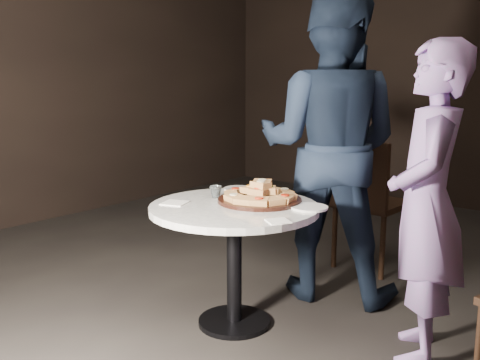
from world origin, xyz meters
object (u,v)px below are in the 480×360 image
(focaccia_pile, at_px, (260,193))
(diner_teal, at_px, (427,204))
(chair_far, at_px, (366,196))
(water_glass, at_px, (216,192))
(diner_navy, at_px, (329,147))
(table, at_px, (234,228))
(serving_board, at_px, (260,200))

(focaccia_pile, distance_m, diner_teal, 0.88)
(chair_far, height_order, diner_teal, diner_teal)
(water_glass, xyz_separation_m, diner_teal, (1.12, 0.26, 0.05))
(diner_navy, bearing_deg, diner_teal, 134.06)
(table, xyz_separation_m, chair_far, (0.15, 1.26, -0.02))
(diner_teal, bearing_deg, serving_board, -100.68)
(table, relative_size, chair_far, 1.25)
(table, relative_size, diner_navy, 0.63)
(serving_board, xyz_separation_m, diner_teal, (0.86, 0.19, 0.07))
(water_glass, xyz_separation_m, diner_navy, (0.35, 0.66, 0.22))
(chair_far, distance_m, diner_teal, 1.23)
(focaccia_pile, bearing_deg, table, -114.68)
(table, height_order, diner_navy, diner_navy)
(water_glass, bearing_deg, diner_teal, 13.06)
(table, bearing_deg, focaccia_pile, 65.32)
(water_glass, distance_m, diner_navy, 0.78)
(serving_board, relative_size, chair_far, 0.49)
(chair_far, relative_size, diner_navy, 0.50)
(table, distance_m, diner_navy, 0.84)
(focaccia_pile, xyz_separation_m, diner_navy, (0.08, 0.59, 0.20))
(focaccia_pile, xyz_separation_m, chair_far, (0.08, 1.12, -0.20))
(table, xyz_separation_m, water_glass, (-0.20, 0.07, 0.16))
(serving_board, distance_m, diner_navy, 0.64)
(chair_far, bearing_deg, table, 84.93)
(table, bearing_deg, chair_far, 83.28)
(serving_board, xyz_separation_m, chair_far, (0.09, 1.12, -0.15))
(serving_board, relative_size, diner_navy, 0.24)
(focaccia_pile, xyz_separation_m, diner_teal, (0.86, 0.19, 0.03))
(chair_far, bearing_deg, diner_teal, 131.42)
(serving_board, xyz_separation_m, water_glass, (-0.26, -0.07, 0.02))
(water_glass, bearing_deg, chair_far, 73.71)
(diner_navy, bearing_deg, serving_board, 62.82)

